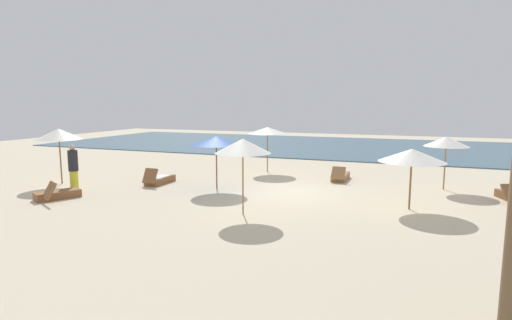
{
  "coord_description": "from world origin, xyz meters",
  "views": [
    {
      "loc": [
        4.2,
        -14.64,
        3.43
      ],
      "look_at": [
        -1.64,
        0.62,
        1.1
      ],
      "focal_mm": 28.35,
      "sensor_mm": 36.0,
      "label": 1
    }
  ],
  "objects_px": {
    "umbrella_4": "(59,134)",
    "umbrella_6": "(216,141)",
    "umbrella_1": "(446,142)",
    "lounger_4": "(57,194)",
    "lounger_2": "(340,176)",
    "lounger_3": "(159,180)",
    "umbrella_3": "(412,155)",
    "umbrella_5": "(243,146)",
    "umbrella_2": "(268,130)",
    "person_1": "(73,168)"
  },
  "relations": [
    {
      "from": "lounger_4",
      "to": "lounger_3",
      "type": "bearing_deg",
      "value": 63.38
    },
    {
      "from": "umbrella_4",
      "to": "umbrella_6",
      "type": "relative_size",
      "value": 1.11
    },
    {
      "from": "umbrella_5",
      "to": "lounger_2",
      "type": "xyz_separation_m",
      "value": [
        1.92,
        6.64,
        -1.95
      ]
    },
    {
      "from": "umbrella_6",
      "to": "lounger_4",
      "type": "relative_size",
      "value": 1.23
    },
    {
      "from": "umbrella_2",
      "to": "lounger_4",
      "type": "bearing_deg",
      "value": -122.12
    },
    {
      "from": "umbrella_4",
      "to": "lounger_3",
      "type": "bearing_deg",
      "value": 20.84
    },
    {
      "from": "umbrella_2",
      "to": "lounger_3",
      "type": "height_order",
      "value": "umbrella_2"
    },
    {
      "from": "umbrella_1",
      "to": "umbrella_4",
      "type": "distance_m",
      "value": 15.79
    },
    {
      "from": "umbrella_5",
      "to": "umbrella_6",
      "type": "distance_m",
      "value": 3.82
    },
    {
      "from": "lounger_3",
      "to": "lounger_4",
      "type": "height_order",
      "value": "lounger_3"
    },
    {
      "from": "umbrella_4",
      "to": "lounger_2",
      "type": "xyz_separation_m",
      "value": [
        10.95,
        5.05,
        -1.95
      ]
    },
    {
      "from": "umbrella_3",
      "to": "umbrella_5",
      "type": "height_order",
      "value": "umbrella_5"
    },
    {
      "from": "umbrella_2",
      "to": "lounger_3",
      "type": "bearing_deg",
      "value": -126.14
    },
    {
      "from": "umbrella_1",
      "to": "lounger_4",
      "type": "xyz_separation_m",
      "value": [
        -13.06,
        -6.74,
        -1.74
      ]
    },
    {
      "from": "umbrella_2",
      "to": "umbrella_5",
      "type": "relative_size",
      "value": 0.95
    },
    {
      "from": "umbrella_5",
      "to": "person_1",
      "type": "relative_size",
      "value": 1.3
    },
    {
      "from": "umbrella_1",
      "to": "lounger_2",
      "type": "xyz_separation_m",
      "value": [
        -4.16,
        0.49,
        -1.74
      ]
    },
    {
      "from": "lounger_3",
      "to": "lounger_2",
      "type": "bearing_deg",
      "value": 26.83
    },
    {
      "from": "umbrella_6",
      "to": "umbrella_1",
      "type": "bearing_deg",
      "value": 20.53
    },
    {
      "from": "umbrella_3",
      "to": "person_1",
      "type": "xyz_separation_m",
      "value": [
        -12.32,
        -1.68,
        -0.86
      ]
    },
    {
      "from": "umbrella_4",
      "to": "umbrella_3",
      "type": "bearing_deg",
      "value": 3.48
    },
    {
      "from": "lounger_2",
      "to": "umbrella_1",
      "type": "bearing_deg",
      "value": -6.71
    },
    {
      "from": "lounger_2",
      "to": "person_1",
      "type": "bearing_deg",
      "value": -147.95
    },
    {
      "from": "lounger_3",
      "to": "person_1",
      "type": "xyz_separation_m",
      "value": [
        -2.34,
        -2.32,
        0.73
      ]
    },
    {
      "from": "umbrella_2",
      "to": "umbrella_5",
      "type": "distance_m",
      "value": 7.8
    },
    {
      "from": "umbrella_4",
      "to": "umbrella_5",
      "type": "relative_size",
      "value": 1.0
    },
    {
      "from": "umbrella_2",
      "to": "lounger_4",
      "type": "height_order",
      "value": "umbrella_2"
    },
    {
      "from": "lounger_4",
      "to": "person_1",
      "type": "xyz_separation_m",
      "value": [
        -0.51,
        1.34,
        0.74
      ]
    },
    {
      "from": "umbrella_2",
      "to": "umbrella_5",
      "type": "bearing_deg",
      "value": -76.23
    },
    {
      "from": "umbrella_3",
      "to": "lounger_3",
      "type": "relative_size",
      "value": 1.28
    },
    {
      "from": "umbrella_2",
      "to": "person_1",
      "type": "height_order",
      "value": "umbrella_2"
    },
    {
      "from": "umbrella_6",
      "to": "umbrella_3",
      "type": "bearing_deg",
      "value": -4.38
    },
    {
      "from": "umbrella_3",
      "to": "umbrella_5",
      "type": "distance_m",
      "value": 5.41
    },
    {
      "from": "lounger_3",
      "to": "lounger_4",
      "type": "bearing_deg",
      "value": -116.62
    },
    {
      "from": "lounger_4",
      "to": "person_1",
      "type": "distance_m",
      "value": 1.61
    },
    {
      "from": "umbrella_4",
      "to": "lounger_4",
      "type": "bearing_deg",
      "value": -46.7
    },
    {
      "from": "umbrella_5",
      "to": "lounger_4",
      "type": "xyz_separation_m",
      "value": [
        -6.98,
        -0.59,
        -1.95
      ]
    },
    {
      "from": "lounger_2",
      "to": "lounger_3",
      "type": "height_order",
      "value": "lounger_3"
    },
    {
      "from": "umbrella_6",
      "to": "lounger_3",
      "type": "distance_m",
      "value": 3.28
    },
    {
      "from": "umbrella_2",
      "to": "umbrella_4",
      "type": "relative_size",
      "value": 0.95
    },
    {
      "from": "lounger_2",
      "to": "umbrella_6",
      "type": "bearing_deg",
      "value": -139.62
    },
    {
      "from": "umbrella_2",
      "to": "umbrella_4",
      "type": "xyz_separation_m",
      "value": [
        -7.18,
        -5.99,
        0.05
      ]
    },
    {
      "from": "umbrella_4",
      "to": "umbrella_6",
      "type": "height_order",
      "value": "umbrella_4"
    },
    {
      "from": "umbrella_5",
      "to": "umbrella_4",
      "type": "bearing_deg",
      "value": 170.05
    },
    {
      "from": "umbrella_1",
      "to": "person_1",
      "type": "bearing_deg",
      "value": -158.29
    },
    {
      "from": "lounger_4",
      "to": "umbrella_3",
      "type": "bearing_deg",
      "value": 14.35
    },
    {
      "from": "umbrella_1",
      "to": "lounger_2",
      "type": "distance_m",
      "value": 4.54
    },
    {
      "from": "umbrella_3",
      "to": "umbrella_6",
      "type": "distance_m",
      "value": 7.23
    },
    {
      "from": "umbrella_1",
      "to": "umbrella_5",
      "type": "height_order",
      "value": "umbrella_5"
    },
    {
      "from": "umbrella_5",
      "to": "umbrella_2",
      "type": "bearing_deg",
      "value": 103.77
    }
  ]
}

